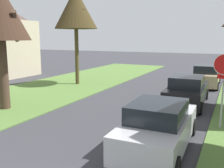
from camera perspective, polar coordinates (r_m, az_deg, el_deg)
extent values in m
cylinder|color=#9EA0A5|center=(10.99, 23.50, -3.22)|extent=(0.07, 0.51, 2.22)
cube|color=red|center=(10.63, 23.82, 1.59)|extent=(0.48, 0.11, 0.20)
cylinder|color=#4A3428|center=(13.70, -23.26, 1.86)|extent=(0.51, 0.51, 3.39)
cylinder|color=#4A3428|center=(13.54, -20.84, 11.95)|extent=(1.28, 1.33, 1.50)
cylinder|color=#4D4123|center=(19.64, -7.89, 6.08)|extent=(0.29, 0.29, 4.18)
cone|color=#3D3119|center=(19.71, -8.15, 16.45)|extent=(3.19, 3.19, 2.93)
cylinder|color=#4D4123|center=(19.68, -6.58, 14.11)|extent=(0.79, 0.96, 1.38)
cylinder|color=#4D4123|center=(19.60, -6.25, 14.30)|extent=(0.76, 1.22, 1.50)
cube|color=#BCBCC1|center=(8.56, 10.42, -10.19)|extent=(1.90, 4.43, 0.85)
cube|color=black|center=(8.13, 10.19, -6.04)|extent=(1.64, 2.05, 0.56)
cylinder|color=black|center=(10.37, 7.97, -8.12)|extent=(0.21, 0.60, 0.60)
cylinder|color=black|center=(10.04, 17.64, -9.14)|extent=(0.21, 0.60, 0.60)
cylinder|color=black|center=(7.49, 0.33, -15.50)|extent=(0.21, 0.60, 0.60)
cylinder|color=black|center=(7.03, 14.00, -17.65)|extent=(0.21, 0.60, 0.60)
cube|color=black|center=(14.34, 16.46, -2.07)|extent=(1.90, 4.43, 0.85)
cube|color=black|center=(14.00, 16.47, 0.57)|extent=(1.64, 2.05, 0.56)
cylinder|color=black|center=(16.13, 14.23, -1.67)|extent=(0.21, 0.60, 0.60)
cylinder|color=black|center=(15.92, 20.39, -2.16)|extent=(0.21, 0.60, 0.60)
cylinder|color=black|center=(12.98, 11.50, -4.45)|extent=(0.21, 0.60, 0.60)
cylinder|color=black|center=(12.72, 19.17, -5.13)|extent=(0.21, 0.60, 0.60)
cube|color=tan|center=(20.41, 20.34, 1.31)|extent=(1.90, 4.43, 0.85)
cube|color=black|center=(20.10, 20.41, 3.20)|extent=(1.64, 2.05, 0.56)
cylinder|color=black|center=(22.16, 18.40, 1.33)|extent=(0.21, 0.60, 0.60)
cylinder|color=black|center=(22.04, 22.89, 1.00)|extent=(0.21, 0.60, 0.60)
cylinder|color=black|center=(18.92, 17.25, -0.07)|extent=(0.21, 0.60, 0.60)
cylinder|color=black|center=(18.79, 22.51, -0.47)|extent=(0.21, 0.60, 0.60)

